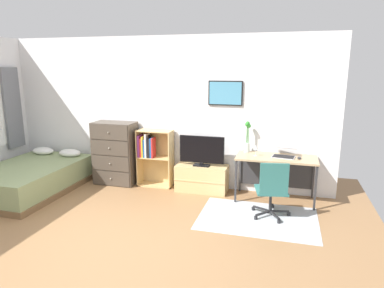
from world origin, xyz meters
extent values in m
plane|color=#936B44|center=(0.00, 0.00, 0.00)|extent=(7.20, 7.20, 0.00)
cube|color=white|center=(0.00, 2.43, 1.35)|extent=(6.12, 0.06, 2.70)
cube|color=black|center=(1.15, 2.38, 1.72)|extent=(0.59, 0.02, 0.42)
cube|color=#4C93B7|center=(1.15, 2.37, 1.72)|extent=(0.55, 0.01, 0.38)
cube|color=slate|center=(-2.94, 1.99, 1.38)|extent=(0.05, 0.40, 1.54)
cube|color=#B2B7BC|center=(1.87, 1.28, 0.00)|extent=(1.70, 1.20, 0.01)
cube|color=brown|center=(-2.12, 1.33, 0.05)|extent=(1.39, 2.04, 0.10)
cube|color=#8C9E6B|center=(-2.12, 1.33, 0.29)|extent=(1.35, 2.00, 0.38)
ellipsoid|color=white|center=(-2.42, 2.10, 0.54)|extent=(0.44, 0.28, 0.14)
ellipsoid|color=white|center=(-1.81, 2.10, 0.54)|extent=(0.44, 0.28, 0.14)
cube|color=#4C4238|center=(-0.87, 2.16, 0.58)|extent=(0.78, 0.42, 1.17)
cube|color=#493F35|center=(-0.87, 1.94, 0.15)|extent=(0.74, 0.01, 0.27)
sphere|color=#A59E8C|center=(-0.87, 1.93, 0.15)|extent=(0.03, 0.03, 0.03)
cube|color=#493F35|center=(-0.87, 1.94, 0.44)|extent=(0.74, 0.01, 0.27)
sphere|color=#A59E8C|center=(-0.87, 1.93, 0.44)|extent=(0.03, 0.03, 0.03)
cube|color=#493F35|center=(-0.87, 1.94, 0.73)|extent=(0.74, 0.01, 0.27)
sphere|color=#A59E8C|center=(-0.87, 1.93, 0.73)|extent=(0.03, 0.03, 0.03)
cube|color=#493F35|center=(-0.87, 1.94, 1.02)|extent=(0.74, 0.01, 0.27)
sphere|color=#A59E8C|center=(-0.87, 1.93, 1.02)|extent=(0.03, 0.03, 0.03)
cube|color=tan|center=(-0.40, 2.22, 0.52)|extent=(0.02, 0.30, 1.04)
cube|color=tan|center=(0.22, 2.22, 0.52)|extent=(0.02, 0.30, 1.04)
cube|color=tan|center=(-0.09, 2.22, 0.01)|extent=(0.64, 0.30, 0.02)
cube|color=tan|center=(-0.09, 2.22, 0.54)|extent=(0.60, 0.30, 0.02)
cube|color=tan|center=(-0.09, 2.22, 1.03)|extent=(0.60, 0.30, 0.02)
cube|color=tan|center=(-0.09, 2.37, 0.52)|extent=(0.64, 0.01, 1.04)
cube|color=#8C388C|center=(-0.37, 2.18, 0.75)|extent=(0.04, 0.20, 0.40)
cube|color=red|center=(-0.33, 2.16, 0.73)|extent=(0.03, 0.17, 0.35)
cube|color=gold|center=(-0.29, 2.17, 0.74)|extent=(0.02, 0.19, 0.38)
cube|color=#1E519E|center=(-0.26, 2.19, 0.72)|extent=(0.02, 0.23, 0.33)
cube|color=white|center=(-0.23, 2.18, 0.77)|extent=(0.03, 0.20, 0.43)
cube|color=black|center=(-0.19, 2.19, 0.75)|extent=(0.02, 0.22, 0.40)
cube|color=black|center=(-0.16, 2.17, 0.73)|extent=(0.02, 0.18, 0.35)
cube|color=#1E519E|center=(-0.13, 2.17, 0.73)|extent=(0.03, 0.19, 0.36)
cube|color=red|center=(-0.10, 2.17, 0.73)|extent=(0.02, 0.18, 0.36)
cube|color=tan|center=(0.80, 2.17, 0.23)|extent=(0.90, 0.40, 0.47)
cube|color=tan|center=(0.80, 1.97, 0.23)|extent=(0.90, 0.01, 0.02)
cube|color=black|center=(0.80, 2.15, 0.48)|extent=(0.28, 0.16, 0.02)
cube|color=black|center=(0.80, 2.15, 0.51)|extent=(0.06, 0.04, 0.05)
cube|color=black|center=(0.80, 2.15, 0.76)|extent=(0.79, 0.02, 0.48)
cube|color=black|center=(0.80, 2.14, 0.76)|extent=(0.76, 0.01, 0.45)
cube|color=tan|center=(2.07, 2.07, 0.72)|extent=(1.28, 0.59, 0.03)
cube|color=#2D2D30|center=(1.46, 1.81, 0.35)|extent=(0.03, 0.03, 0.71)
cube|color=#2D2D30|center=(2.68, 1.81, 0.35)|extent=(0.03, 0.03, 0.71)
cube|color=#2D2D30|center=(1.46, 2.34, 0.35)|extent=(0.03, 0.03, 0.71)
cube|color=#2D2D30|center=(2.68, 2.34, 0.35)|extent=(0.03, 0.03, 0.71)
cube|color=#2D2D30|center=(2.07, 2.36, 0.39)|extent=(1.22, 0.02, 0.50)
cylinder|color=#232326|center=(2.30, 1.50, 0.03)|extent=(0.05, 0.05, 0.05)
cube|color=#232326|center=(2.17, 1.47, 0.07)|extent=(0.28, 0.09, 0.02)
cylinder|color=#232326|center=(2.06, 1.72, 0.03)|extent=(0.05, 0.05, 0.05)
cube|color=#232326|center=(2.04, 1.58, 0.07)|extent=(0.06, 0.28, 0.02)
cylinder|color=#232326|center=(1.77, 1.55, 0.03)|extent=(0.05, 0.05, 0.05)
cube|color=#232326|center=(1.90, 1.50, 0.07)|extent=(0.27, 0.14, 0.02)
cylinder|color=#232326|center=(1.84, 1.23, 0.03)|extent=(0.05, 0.05, 0.05)
cube|color=#232326|center=(1.93, 1.33, 0.07)|extent=(0.21, 0.23, 0.02)
cylinder|color=#232326|center=(2.17, 1.20, 0.03)|extent=(0.05, 0.05, 0.05)
cube|color=#232326|center=(2.10, 1.32, 0.07)|extent=(0.17, 0.26, 0.02)
cylinder|color=#232326|center=(2.03, 1.44, 0.23)|extent=(0.04, 0.04, 0.30)
cube|color=#2D6B66|center=(2.03, 1.44, 0.40)|extent=(0.52, 0.52, 0.03)
cube|color=#2D6B66|center=(2.07, 1.24, 0.64)|extent=(0.39, 0.12, 0.45)
cube|color=#B7B7BC|center=(2.17, 2.09, 0.75)|extent=(0.38, 0.29, 0.01)
cube|color=black|center=(2.17, 2.08, 0.75)|extent=(0.35, 0.26, 0.00)
cube|color=#B7B7BC|center=(2.20, 2.23, 0.86)|extent=(0.38, 0.27, 0.07)
cube|color=#234C5B|center=(2.20, 2.23, 0.86)|extent=(0.36, 0.25, 0.06)
ellipsoid|color=#262628|center=(2.42, 2.04, 0.76)|extent=(0.06, 0.10, 0.03)
cylinder|color=silver|center=(1.56, 2.28, 0.82)|extent=(0.09, 0.09, 0.16)
cylinder|color=#3D8438|center=(1.58, 2.28, 0.99)|extent=(0.01, 0.01, 0.40)
sphere|color=#308B2C|center=(1.58, 2.28, 1.19)|extent=(0.07, 0.07, 0.07)
cylinder|color=#3D8438|center=(1.56, 2.29, 1.01)|extent=(0.01, 0.01, 0.44)
sphere|color=#308B2C|center=(1.56, 2.29, 1.23)|extent=(0.07, 0.07, 0.07)
cylinder|color=#3D8438|center=(1.56, 2.27, 1.00)|extent=(0.01, 0.01, 0.43)
sphere|color=#308B2C|center=(1.56, 2.27, 1.22)|extent=(0.07, 0.07, 0.07)
cylinder|color=silver|center=(1.73, 2.05, 0.74)|extent=(0.06, 0.06, 0.01)
cylinder|color=silver|center=(1.73, 2.05, 0.80)|extent=(0.01, 0.01, 0.10)
cone|color=silver|center=(1.73, 2.05, 0.88)|extent=(0.07, 0.07, 0.07)
camera|label=1|loc=(2.19, -3.45, 2.17)|focal=32.09mm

